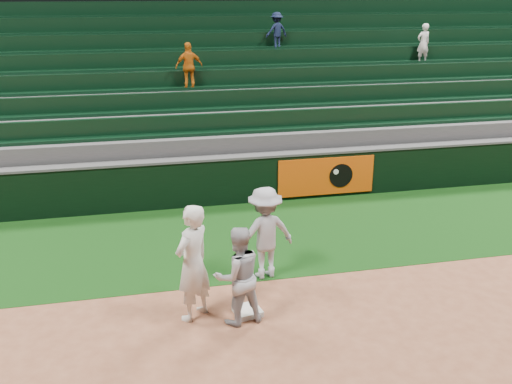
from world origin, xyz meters
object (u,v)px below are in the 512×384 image
at_px(first_baseman, 193,263).
at_px(base_coach, 265,233).
at_px(first_base, 248,311).
at_px(baserunner, 238,276).

xyz_separation_m(first_baseman, base_coach, (1.49, 1.15, -0.10)).
distance_m(first_base, first_baseman, 1.32).
distance_m(first_base, base_coach, 1.63).
bearing_deg(first_baseman, baserunner, 114.15).
bearing_deg(baserunner, first_base, -145.80).
bearing_deg(base_coach, baserunner, 50.70).
height_order(first_baseman, baserunner, first_baseman).
bearing_deg(first_base, first_baseman, 173.44).
height_order(baserunner, base_coach, base_coach).
bearing_deg(first_base, baserunner, -135.34).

